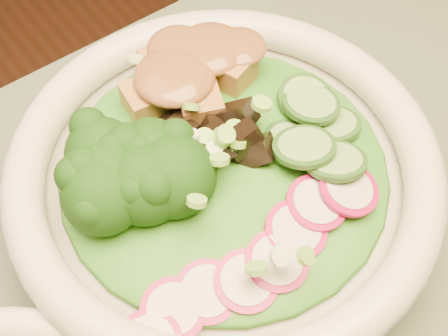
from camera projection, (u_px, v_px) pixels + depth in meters
salad_bowl at (224, 185)px, 0.44m from camera, size 0.30×0.30×0.08m
lettuce_bed at (224, 167)px, 0.43m from camera, size 0.23×0.23×0.03m
broccoli_florets at (122, 184)px, 0.40m from camera, size 0.11×0.11×0.05m
radish_slices at (270, 254)px, 0.38m from camera, size 0.13×0.09×0.02m
cucumber_slices at (324, 128)px, 0.43m from camera, size 0.10×0.10×0.04m
mushroom_heap at (217, 138)px, 0.42m from camera, size 0.10×0.10×0.04m
tofu_cubes at (194, 80)px, 0.45m from camera, size 0.12×0.10×0.04m
peanut_sauce at (193, 66)px, 0.44m from camera, size 0.08×0.06×0.02m
scallion_garnish at (224, 143)px, 0.40m from camera, size 0.21×0.21×0.03m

